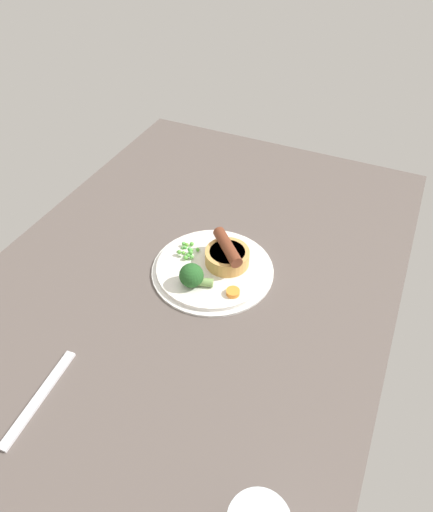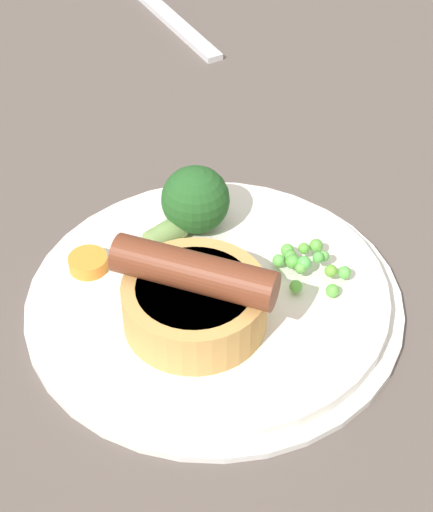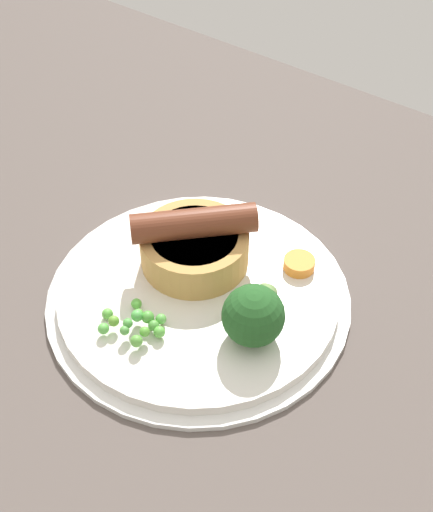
{
  "view_description": "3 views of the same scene",
  "coord_description": "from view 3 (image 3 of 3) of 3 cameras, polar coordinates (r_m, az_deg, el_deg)",
  "views": [
    {
      "loc": [
        -60.18,
        -31.87,
        68.69
      ],
      "look_at": [
        0.56,
        -4.31,
        6.86
      ],
      "focal_mm": 32.0,
      "sensor_mm": 36.0,
      "label": 1
    },
    {
      "loc": [
        35.9,
        -20.48,
        43.73
      ],
      "look_at": [
        -0.56,
        -3.27,
        6.7
      ],
      "focal_mm": 60.0,
      "sensor_mm": 36.0,
      "label": 2
    },
    {
      "loc": [
        -24.12,
        27.01,
        47.06
      ],
      "look_at": [
        -0.52,
        -5.5,
        6.92
      ],
      "focal_mm": 50.0,
      "sensor_mm": 36.0,
      "label": 3
    }
  ],
  "objects": [
    {
      "name": "broccoli_floret_near",
      "position": [
        0.53,
        3.02,
        -4.71
      ],
      "size": [
        4.77,
        6.59,
        4.77
      ],
      "rotation": [
        0.0,
        0.0,
        1.87
      ],
      "color": "#235623",
      "rests_on": "dinner_plate"
    },
    {
      "name": "sausage_pudding",
      "position": [
        0.58,
        -1.78,
        1.06
      ],
      "size": [
        9.0,
        9.0,
        5.51
      ],
      "rotation": [
        0.0,
        0.0,
        3.92
      ],
      "color": "tan",
      "rests_on": "dinner_plate"
    },
    {
      "name": "pea_pile",
      "position": [
        0.55,
        -6.53,
        -5.28
      ],
      "size": [
        5.38,
        4.31,
        1.66
      ],
      "color": "#5BB542",
      "rests_on": "dinner_plate"
    },
    {
      "name": "carrot_slice_0",
      "position": [
        0.59,
        6.63,
        -0.62
      ],
      "size": [
        3.54,
        3.54,
        0.95
      ],
      "primitive_type": "cylinder",
      "rotation": [
        0.0,
        0.0,
        5.2
      ],
      "color": "orange",
      "rests_on": "dinner_plate"
    },
    {
      "name": "dining_table",
      "position": [
        0.58,
        -3.62,
        -6.67
      ],
      "size": [
        110.0,
        80.0,
        3.0
      ],
      "primitive_type": "cube",
      "color": "#564C47",
      "rests_on": "ground"
    },
    {
      "name": "dinner_plate",
      "position": [
        0.58,
        -1.13,
        -3.3
      ],
      "size": [
        24.9,
        24.9,
        1.4
      ],
      "color": "silver",
      "rests_on": "dining_table"
    }
  ]
}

